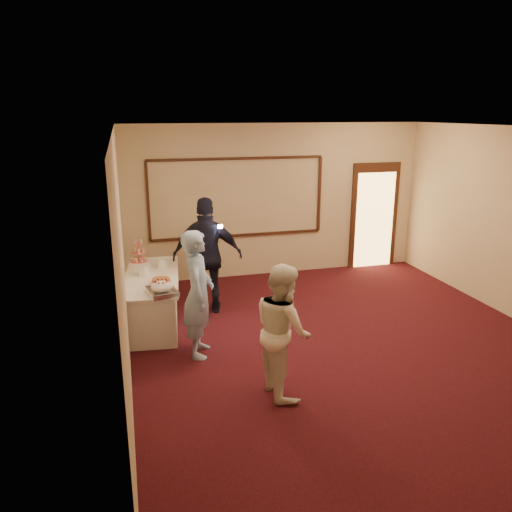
{
  "coord_description": "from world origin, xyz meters",
  "views": [
    {
      "loc": [
        -2.93,
        -5.88,
        3.21
      ],
      "look_at": [
        -1.1,
        0.96,
        1.15
      ],
      "focal_mm": 35.0,
      "sensor_mm": 36.0,
      "label": 1
    }
  ],
  "objects_px": {
    "tart": "(161,281)",
    "woman": "(283,330)",
    "plate_stack_b": "(163,263)",
    "guest": "(207,256)",
    "pavlova_tray": "(162,288)",
    "plate_stack_a": "(144,271)",
    "man": "(198,294)",
    "buffet_table": "(153,299)",
    "cupcake_stand": "(138,253)"
  },
  "relations": [
    {
      "from": "cupcake_stand",
      "to": "plate_stack_b",
      "type": "xyz_separation_m",
      "value": [
        0.36,
        -0.46,
        -0.07
      ]
    },
    {
      "from": "pavlova_tray",
      "to": "plate_stack_b",
      "type": "relative_size",
      "value": 2.94
    },
    {
      "from": "tart",
      "to": "plate_stack_a",
      "type": "bearing_deg",
      "value": 119.85
    },
    {
      "from": "tart",
      "to": "pavlova_tray",
      "type": "bearing_deg",
      "value": -93.26
    },
    {
      "from": "pavlova_tray",
      "to": "plate_stack_a",
      "type": "relative_size",
      "value": 2.92
    },
    {
      "from": "buffet_table",
      "to": "tart",
      "type": "bearing_deg",
      "value": -71.82
    },
    {
      "from": "buffet_table",
      "to": "pavlova_tray",
      "type": "bearing_deg",
      "value": -83.82
    },
    {
      "from": "pavlova_tray",
      "to": "cupcake_stand",
      "type": "height_order",
      "value": "cupcake_stand"
    },
    {
      "from": "buffet_table",
      "to": "plate_stack_b",
      "type": "bearing_deg",
      "value": 61.71
    },
    {
      "from": "guest",
      "to": "buffet_table",
      "type": "bearing_deg",
      "value": 24.15
    },
    {
      "from": "cupcake_stand",
      "to": "plate_stack_a",
      "type": "relative_size",
      "value": 2.21
    },
    {
      "from": "tart",
      "to": "woman",
      "type": "bearing_deg",
      "value": -59.68
    },
    {
      "from": "pavlova_tray",
      "to": "man",
      "type": "height_order",
      "value": "man"
    },
    {
      "from": "cupcake_stand",
      "to": "man",
      "type": "bearing_deg",
      "value": -71.62
    },
    {
      "from": "plate_stack_b",
      "to": "guest",
      "type": "bearing_deg",
      "value": -13.18
    },
    {
      "from": "plate_stack_b",
      "to": "guest",
      "type": "xyz_separation_m",
      "value": [
        0.71,
        -0.17,
        0.11
      ]
    },
    {
      "from": "buffet_table",
      "to": "woman",
      "type": "xyz_separation_m",
      "value": [
        1.34,
        -2.45,
        0.4
      ]
    },
    {
      "from": "guest",
      "to": "man",
      "type": "bearing_deg",
      "value": 86.62
    },
    {
      "from": "cupcake_stand",
      "to": "man",
      "type": "xyz_separation_m",
      "value": [
        0.69,
        -2.09,
        -0.04
      ]
    },
    {
      "from": "cupcake_stand",
      "to": "man",
      "type": "relative_size",
      "value": 0.23
    },
    {
      "from": "plate_stack_b",
      "to": "man",
      "type": "xyz_separation_m",
      "value": [
        0.33,
        -1.63,
        0.03
      ]
    },
    {
      "from": "tart",
      "to": "woman",
      "type": "distance_m",
      "value": 2.41
    },
    {
      "from": "cupcake_stand",
      "to": "pavlova_tray",
      "type": "bearing_deg",
      "value": -81.69
    },
    {
      "from": "pavlova_tray",
      "to": "plate_stack_a",
      "type": "distance_m",
      "value": 0.91
    },
    {
      "from": "plate_stack_a",
      "to": "man",
      "type": "bearing_deg",
      "value": -63.21
    },
    {
      "from": "plate_stack_b",
      "to": "woman",
      "type": "relative_size",
      "value": 0.12
    },
    {
      "from": "plate_stack_b",
      "to": "tart",
      "type": "relative_size",
      "value": 0.59
    },
    {
      "from": "woman",
      "to": "guest",
      "type": "bearing_deg",
      "value": 4.26
    },
    {
      "from": "plate_stack_b",
      "to": "plate_stack_a",
      "type": "bearing_deg",
      "value": -132.55
    },
    {
      "from": "buffet_table",
      "to": "man",
      "type": "xyz_separation_m",
      "value": [
        0.54,
        -1.25,
        0.48
      ]
    },
    {
      "from": "woman",
      "to": "plate_stack_b",
      "type": "bearing_deg",
      "value": 17.08
    },
    {
      "from": "tart",
      "to": "cupcake_stand",
      "type": "bearing_deg",
      "value": 102.83
    },
    {
      "from": "woman",
      "to": "pavlova_tray",
      "type": "bearing_deg",
      "value": 33.15
    },
    {
      "from": "buffet_table",
      "to": "woman",
      "type": "bearing_deg",
      "value": -61.33
    },
    {
      "from": "cupcake_stand",
      "to": "buffet_table",
      "type": "bearing_deg",
      "value": -79.56
    },
    {
      "from": "tart",
      "to": "guest",
      "type": "xyz_separation_m",
      "value": [
        0.8,
        0.58,
        0.16
      ]
    },
    {
      "from": "tart",
      "to": "man",
      "type": "distance_m",
      "value": 0.98
    },
    {
      "from": "buffet_table",
      "to": "man",
      "type": "bearing_deg",
      "value": -66.65
    },
    {
      "from": "pavlova_tray",
      "to": "plate_stack_b",
      "type": "xyz_separation_m",
      "value": [
        0.11,
        1.23,
        -0.0
      ]
    },
    {
      "from": "tart",
      "to": "plate_stack_b",
      "type": "bearing_deg",
      "value": 83.44
    },
    {
      "from": "buffet_table",
      "to": "cupcake_stand",
      "type": "bearing_deg",
      "value": 100.44
    },
    {
      "from": "plate_stack_a",
      "to": "tart",
      "type": "relative_size",
      "value": 0.59
    },
    {
      "from": "buffet_table",
      "to": "woman",
      "type": "distance_m",
      "value": 2.82
    },
    {
      "from": "plate_stack_a",
      "to": "plate_stack_b",
      "type": "xyz_separation_m",
      "value": [
        0.31,
        0.34,
        -0.0
      ]
    },
    {
      "from": "tart",
      "to": "woman",
      "type": "height_order",
      "value": "woman"
    },
    {
      "from": "cupcake_stand",
      "to": "guest",
      "type": "distance_m",
      "value": 1.24
    },
    {
      "from": "buffet_table",
      "to": "pavlova_tray",
      "type": "relative_size",
      "value": 3.99
    },
    {
      "from": "buffet_table",
      "to": "woman",
      "type": "relative_size",
      "value": 1.37
    },
    {
      "from": "cupcake_stand",
      "to": "tart",
      "type": "xyz_separation_m",
      "value": [
        0.27,
        -1.2,
        -0.12
      ]
    },
    {
      "from": "cupcake_stand",
      "to": "plate_stack_a",
      "type": "distance_m",
      "value": 0.81
    }
  ]
}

